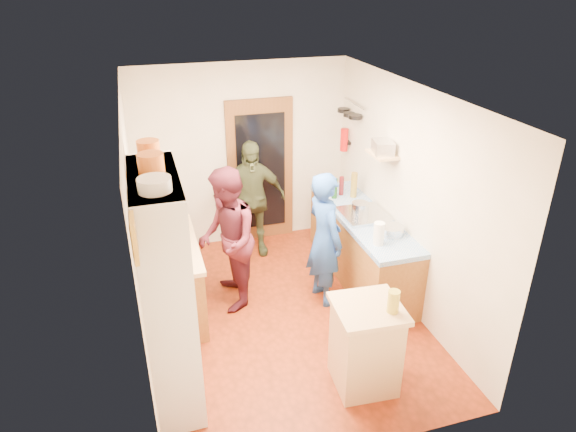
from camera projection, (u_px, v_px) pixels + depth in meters
name	position (u px, v px, depth m)	size (l,w,h in m)	color
floor	(283.00, 315.00, 6.06)	(3.00, 4.00, 0.02)	maroon
ceiling	(281.00, 92.00, 4.92)	(3.00, 4.00, 0.02)	silver
wall_back	(242.00, 156.00, 7.22)	(3.00, 0.02, 2.60)	beige
wall_front	(358.00, 329.00, 3.76)	(3.00, 0.02, 2.60)	beige
wall_left	(136.00, 234.00, 5.10)	(0.02, 4.00, 2.60)	beige
wall_right	(408.00, 199.00, 5.88)	(0.02, 4.00, 2.60)	beige
door_frame	(261.00, 172.00, 7.36)	(0.95, 0.06, 2.10)	brown
door_glass	(261.00, 172.00, 7.33)	(0.70, 0.02, 1.70)	black
hutch_body	(167.00, 291.00, 4.55)	(0.40, 1.20, 2.20)	silver
hutch_top_shelf	(153.00, 178.00, 4.08)	(0.40, 1.14, 0.04)	silver
plate_stack	(154.00, 185.00, 3.76)	(0.25, 0.25, 0.10)	white
orange_pot_a	(151.00, 164.00, 4.07)	(0.21, 0.21, 0.17)	orange
orange_pot_b	(149.00, 150.00, 4.37)	(0.19, 0.19, 0.17)	orange
left_counter_base	(172.00, 280.00, 5.95)	(0.60, 1.40, 0.85)	brown
left_counter_top	(168.00, 246.00, 5.75)	(0.64, 1.44, 0.05)	tan
toaster	(176.00, 255.00, 5.35)	(0.21, 0.14, 0.16)	white
kettle	(164.00, 244.00, 5.54)	(0.17, 0.17, 0.19)	white
orange_bowl	(174.00, 233.00, 5.89)	(0.19, 0.19, 0.08)	orange
chopping_board	(166.00, 224.00, 6.15)	(0.30, 0.22, 0.03)	tan
right_counter_base	(361.00, 249.00, 6.62)	(0.60, 2.20, 0.84)	brown
right_counter_top	(363.00, 217.00, 6.42)	(0.62, 2.22, 0.06)	blue
hob	(364.00, 214.00, 6.38)	(0.55, 0.58, 0.04)	silver
pot_on_hob	(360.00, 208.00, 6.34)	(0.22, 0.22, 0.14)	silver
bottle_a	(335.00, 188.00, 6.83)	(0.07, 0.07, 0.28)	#143F14
bottle_b	(341.00, 186.00, 6.93)	(0.06, 0.06, 0.26)	#591419
bottle_c	(354.00, 185.00, 6.85)	(0.09, 0.09, 0.34)	olive
paper_towel	(379.00, 234.00, 5.68)	(0.12, 0.12, 0.26)	white
mixing_bowl	(392.00, 230.00, 5.92)	(0.28, 0.28, 0.11)	silver
island_base	(365.00, 348.00, 4.88)	(0.55, 0.55, 0.86)	tan
island_top	(368.00, 309.00, 4.68)	(0.62, 0.62, 0.05)	tan
cutting_board	(361.00, 305.00, 4.71)	(0.35, 0.28, 0.02)	white
oil_jar	(393.00, 301.00, 4.55)	(0.11, 0.11, 0.22)	#AD9E2D
pan_rail	(355.00, 104.00, 6.86)	(0.02, 0.02, 0.65)	silver
pan_hang_a	(355.00, 117.00, 6.75)	(0.18, 0.18, 0.05)	black
pan_hang_b	(349.00, 114.00, 6.93)	(0.16, 0.16, 0.05)	black
pan_hang_c	(344.00, 110.00, 7.10)	(0.17, 0.17, 0.05)	black
wall_shelf	(382.00, 154.00, 6.06)	(0.26, 0.42, 0.03)	tan
radio	(383.00, 147.00, 6.02)	(0.22, 0.30, 0.15)	silver
ext_bracket	(348.00, 143.00, 7.27)	(0.06, 0.10, 0.04)	black
fire_extinguisher	(344.00, 140.00, 7.24)	(0.11, 0.11, 0.32)	red
picture_frame	(134.00, 238.00, 3.44)	(0.03, 0.25, 0.30)	gold
person_hob	(328.00, 239.00, 6.00)	(0.60, 0.40, 1.65)	#20479D
person_left	(229.00, 238.00, 5.94)	(0.84, 0.65, 1.73)	#471521
person_back	(252.00, 199.00, 7.03)	(0.97, 0.40, 1.66)	#333922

